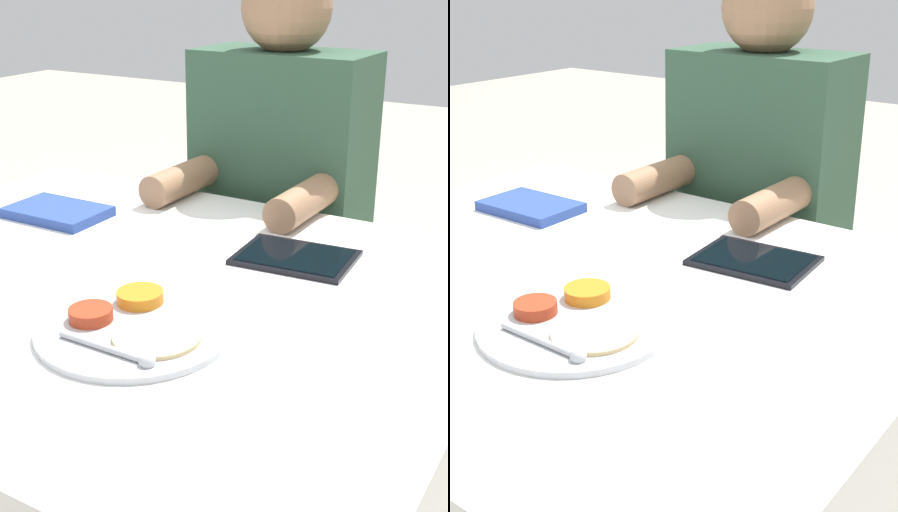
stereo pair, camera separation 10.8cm
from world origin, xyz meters
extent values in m
cube|color=silver|center=(0.00, 0.00, 0.38)|extent=(1.13, 0.92, 0.77)
cylinder|color=#B7BABF|center=(0.13, -0.14, 0.77)|extent=(0.28, 0.28, 0.01)
cylinder|color=orange|center=(0.09, -0.08, 0.79)|extent=(0.07, 0.07, 0.02)
cylinder|color=#A83319|center=(0.06, -0.16, 0.79)|extent=(0.06, 0.06, 0.02)
cylinder|color=#DBBC7F|center=(0.17, -0.15, 0.78)|extent=(0.12, 0.12, 0.01)
cylinder|color=#B7BABF|center=(0.13, -0.21, 0.78)|extent=(0.14, 0.01, 0.01)
sphere|color=#B7BABF|center=(0.20, -0.21, 0.78)|extent=(0.02, 0.02, 0.02)
cube|color=silver|center=(-0.31, 0.17, 0.77)|extent=(0.19, 0.13, 0.01)
cube|color=#28428E|center=(-0.31, 0.17, 0.78)|extent=(0.20, 0.13, 0.02)
cube|color=black|center=(0.20, 0.21, 0.77)|extent=(0.21, 0.16, 0.01)
cube|color=black|center=(0.20, 0.21, 0.78)|extent=(0.19, 0.14, 0.00)
cube|color=black|center=(-0.02, 0.61, 0.22)|extent=(0.35, 0.22, 0.44)
cube|color=#2D4C38|center=(-0.02, 0.61, 0.75)|extent=(0.39, 0.20, 0.63)
sphere|color=#936B4C|center=(-0.02, 0.61, 1.16)|extent=(0.20, 0.20, 0.20)
cylinder|color=#936B4C|center=(-0.17, 0.42, 0.80)|extent=(0.07, 0.23, 0.07)
cylinder|color=#936B4C|center=(0.12, 0.42, 0.80)|extent=(0.07, 0.23, 0.07)
camera|label=1|loc=(0.68, -0.82, 1.24)|focal=50.00mm
camera|label=2|loc=(0.77, -0.76, 1.24)|focal=50.00mm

